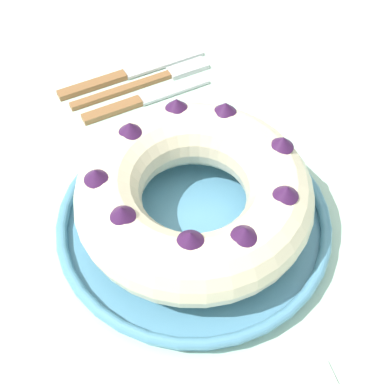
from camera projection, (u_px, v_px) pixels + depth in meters
dining_table at (198, 264)px, 0.67m from camera, size 1.35×1.10×0.74m
serving_dish at (192, 218)px, 0.59m from camera, size 0.30×0.30×0.02m
bundt_cake at (192, 192)px, 0.55m from camera, size 0.25×0.25×0.08m
fork at (151, 80)px, 0.75m from camera, size 0.02×0.21×0.01m
serving_knife at (123, 76)px, 0.76m from camera, size 0.02×0.22×0.01m
cake_knife at (138, 101)px, 0.72m from camera, size 0.02×0.18×0.01m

